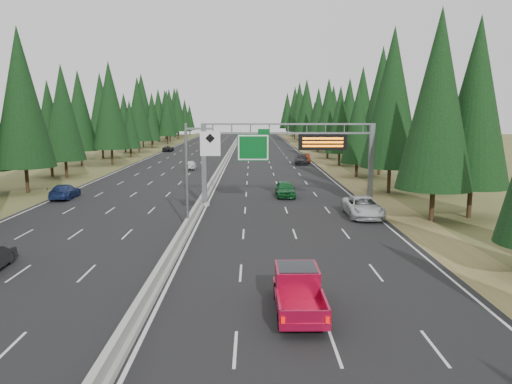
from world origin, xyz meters
TOP-DOWN VIEW (x-y plane):
  - road at (0.00, 80.00)m, footprint 32.00×260.00m
  - shoulder_right at (17.80, 80.00)m, footprint 3.60×260.00m
  - shoulder_left at (-17.80, 80.00)m, footprint 3.60×260.00m
  - median_barrier at (0.00, 80.00)m, footprint 0.70×260.00m
  - sign_gantry at (8.92, 34.88)m, footprint 16.75×0.98m
  - hov_sign_pole at (0.58, 24.97)m, footprint 2.80×0.50m
  - tree_row_right at (21.72, 72.46)m, footprint 11.88×242.77m
  - tree_row_left at (-22.01, 80.91)m, footprint 11.82×241.88m
  - silver_minivan at (14.33, 29.56)m, footprint 2.84×6.11m
  - red_pickup at (6.93, 9.38)m, footprint 2.02×5.65m
  - car_ahead_green at (8.39, 40.00)m, footprint 2.02×4.87m
  - car_ahead_dkred at (14.34, 76.68)m, footprint 1.75×4.76m
  - car_ahead_dkgrey at (13.43, 73.90)m, footprint 2.71×5.77m
  - car_ahead_white at (3.51, 112.68)m, footprint 2.60×5.23m
  - car_ahead_far at (5.10, 128.63)m, footprint 2.02×4.41m
  - car_onc_blue at (-14.50, 38.99)m, footprint 2.21×5.15m
  - car_onc_white at (-4.76, 66.09)m, footprint 1.94×4.28m
  - car_onc_far at (-14.50, 103.53)m, footprint 2.23×4.76m

SIDE VIEW (x-z plane):
  - shoulder_right at x=17.80m, z-range 0.00..0.06m
  - shoulder_left at x=-17.80m, z-range 0.00..0.06m
  - road at x=0.00m, z-range 0.00..0.08m
  - median_barrier at x=0.00m, z-range -0.01..0.84m
  - car_onc_far at x=-14.50m, z-range 0.08..1.40m
  - car_ahead_white at x=3.51m, z-range 0.08..1.50m
  - car_onc_white at x=-4.76m, z-range 0.08..1.51m
  - car_ahead_far at x=5.10m, z-range 0.08..1.55m
  - car_onc_blue at x=-14.50m, z-range 0.08..1.56m
  - car_ahead_dkred at x=14.34m, z-range 0.08..1.64m
  - car_ahead_dkgrey at x=13.43m, z-range 0.08..1.71m
  - car_ahead_green at x=8.39m, z-range 0.08..1.73m
  - silver_minivan at x=14.33m, z-range 0.08..1.78m
  - red_pickup at x=6.93m, z-range 0.18..2.02m
  - hov_sign_pole at x=0.58m, z-range 0.72..8.72m
  - sign_gantry at x=8.92m, z-range 1.37..9.17m
  - tree_row_left at x=-22.01m, z-range -0.18..18.74m
  - tree_row_right at x=21.72m, z-range 0.09..18.68m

